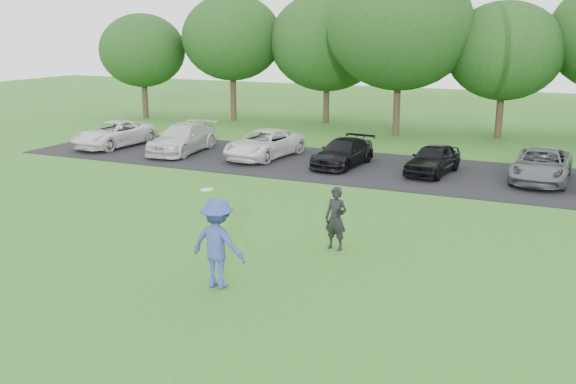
% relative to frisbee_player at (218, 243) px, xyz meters
% --- Properties ---
extents(ground, '(100.00, 100.00, 0.00)m').
position_rel_frisbee_player_xyz_m(ground, '(0.04, 0.02, -0.98)').
color(ground, '#2F7120').
rests_on(ground, ground).
extents(parking_lot, '(32.00, 6.50, 0.03)m').
position_rel_frisbee_player_xyz_m(parking_lot, '(0.04, 13.02, -0.97)').
color(parking_lot, black).
rests_on(parking_lot, ground).
extents(frisbee_player, '(1.30, 0.79, 2.22)m').
position_rel_frisbee_player_xyz_m(frisbee_player, '(0.00, 0.00, 0.00)').
color(frisbee_player, '#344693').
rests_on(frisbee_player, ground).
extents(camera_bystander, '(0.63, 0.47, 1.61)m').
position_rel_frisbee_player_xyz_m(camera_bystander, '(1.45, 3.33, -0.18)').
color(camera_bystander, black).
rests_on(camera_bystander, ground).
extents(parked_cars, '(28.24, 5.10, 1.26)m').
position_rel_frisbee_player_xyz_m(parked_cars, '(-1.14, 13.00, -0.37)').
color(parked_cars, silver).
rests_on(parked_cars, parking_lot).
extents(tree_row, '(42.39, 9.85, 8.64)m').
position_rel_frisbee_player_xyz_m(tree_row, '(1.56, 22.78, 3.93)').
color(tree_row, '#38281C').
rests_on(tree_row, ground).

